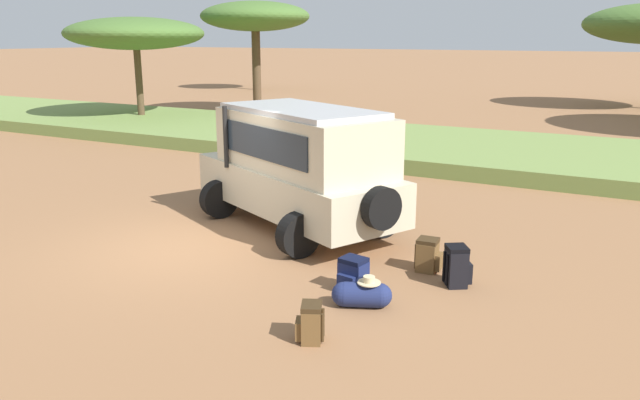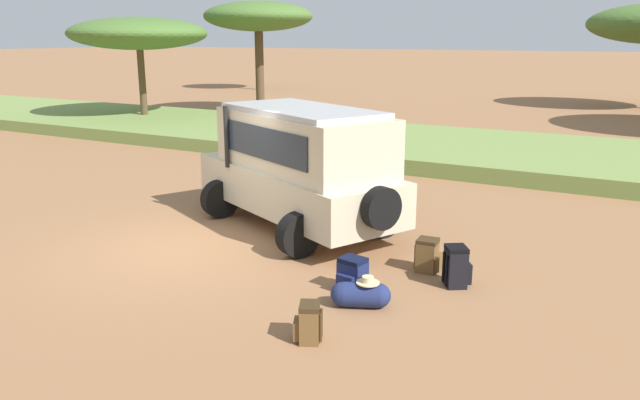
# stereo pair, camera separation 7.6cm
# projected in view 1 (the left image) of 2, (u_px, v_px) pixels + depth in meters

# --- Properties ---
(ground_plane) EXTENTS (320.00, 320.00, 0.00)m
(ground_plane) POSITION_uv_depth(u_px,v_px,m) (189.00, 248.00, 11.46)
(ground_plane) COLOR #936642
(grass_bank) EXTENTS (120.00, 7.00, 0.44)m
(grass_bank) POSITION_uv_depth(u_px,v_px,m) (406.00, 145.00, 20.91)
(grass_bank) COLOR olive
(grass_bank) RESTS_ON ground_plane
(safari_vehicle) EXTENTS (5.36, 3.91, 2.44)m
(safari_vehicle) POSITION_uv_depth(u_px,v_px,m) (299.00, 165.00, 12.34)
(safari_vehicle) COLOR beige
(safari_vehicle) RESTS_ON ground_plane
(backpack_beside_front_wheel) EXTENTS (0.45, 0.37, 0.55)m
(backpack_beside_front_wheel) POSITION_uv_depth(u_px,v_px,m) (428.00, 255.00, 10.28)
(backpack_beside_front_wheel) COLOR brown
(backpack_beside_front_wheel) RESTS_ON ground_plane
(backpack_cluster_center) EXTENTS (0.44, 0.46, 0.53)m
(backpack_cluster_center) POSITION_uv_depth(u_px,v_px,m) (353.00, 275.00, 9.47)
(backpack_cluster_center) COLOR navy
(backpack_cluster_center) RESTS_ON ground_plane
(backpack_near_rear_wheel) EXTENTS (0.42, 0.42, 0.51)m
(backpack_near_rear_wheel) POSITION_uv_depth(u_px,v_px,m) (311.00, 323.00, 7.91)
(backpack_near_rear_wheel) COLOR brown
(backpack_near_rear_wheel) RESTS_ON ground_plane
(backpack_outermost) EXTENTS (0.49, 0.47, 0.65)m
(backpack_outermost) POSITION_uv_depth(u_px,v_px,m) (457.00, 266.00, 9.66)
(backpack_outermost) COLOR black
(backpack_outermost) RESTS_ON ground_plane
(duffel_bag_low_black_case) EXTENTS (0.83, 0.56, 0.47)m
(duffel_bag_low_black_case) POSITION_uv_depth(u_px,v_px,m) (362.00, 294.00, 8.93)
(duffel_bag_low_black_case) COLOR navy
(duffel_bag_low_black_case) RESTS_ON ground_plane
(acacia_tree_far_left) EXTENTS (5.01, 4.58, 5.42)m
(acacia_tree_far_left) POSITION_uv_depth(u_px,v_px,m) (257.00, 22.00, 43.60)
(acacia_tree_far_left) COLOR brown
(acacia_tree_far_left) RESTS_ON ground_plane
(acacia_tree_left_mid) EXTENTS (5.54, 6.02, 4.54)m
(acacia_tree_left_mid) POSITION_uv_depth(u_px,v_px,m) (136.00, 34.00, 26.23)
(acacia_tree_left_mid) COLOR brown
(acacia_tree_left_mid) RESTS_ON ground_plane
(acacia_tree_centre_back) EXTENTS (5.21, 5.29, 5.38)m
(acacia_tree_centre_back) POSITION_uv_depth(u_px,v_px,m) (255.00, 17.00, 29.91)
(acacia_tree_centre_back) COLOR brown
(acacia_tree_centre_back) RESTS_ON ground_plane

